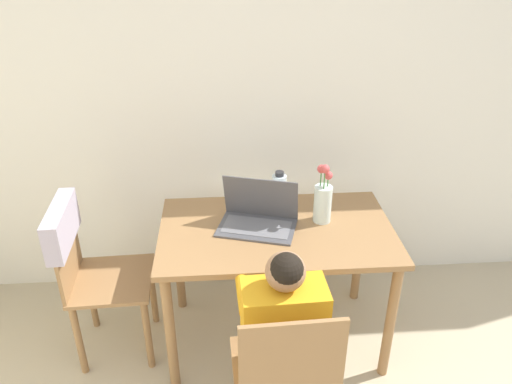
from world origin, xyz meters
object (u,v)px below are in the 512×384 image
object	(u,v)px
laptop	(258,215)
chair_spare	(83,257)
chair_occupied	(285,381)
person_seated	(281,326)
flower_vase	(323,200)
water_bottle	(279,192)

from	to	relation	value
laptop	chair_spare	bearing A→B (deg)	-160.19
chair_occupied	person_seated	distance (m)	0.21
flower_vase	water_bottle	bearing A→B (deg)	149.80
chair_occupied	laptop	bearing A→B (deg)	-88.70
person_seated	flower_vase	bearing A→B (deg)	-115.62
chair_occupied	person_seated	bearing A→B (deg)	-90.00
chair_spare	water_bottle	size ratio (longest dim) A/B	3.94
chair_occupied	person_seated	xyz separation A→B (m)	(-0.00, 0.12, 0.17)
laptop	person_seated	bearing A→B (deg)	-69.79
water_bottle	chair_spare	bearing A→B (deg)	-169.22
chair_occupied	chair_spare	bearing A→B (deg)	-39.75
laptop	water_bottle	bearing A→B (deg)	65.54
flower_vase	chair_occupied	bearing A→B (deg)	-109.72
person_seated	laptop	distance (m)	0.65
chair_occupied	laptop	world-z (taller)	laptop
chair_spare	person_seated	bearing A→B (deg)	-124.67
laptop	water_bottle	xyz separation A→B (m)	(0.12, 0.14, 0.05)
chair_occupied	flower_vase	world-z (taller)	flower_vase
flower_vase	person_seated	bearing A→B (deg)	-113.35
water_bottle	flower_vase	bearing A→B (deg)	-30.20
person_seated	laptop	bearing A→B (deg)	-88.46
chair_occupied	laptop	distance (m)	0.82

